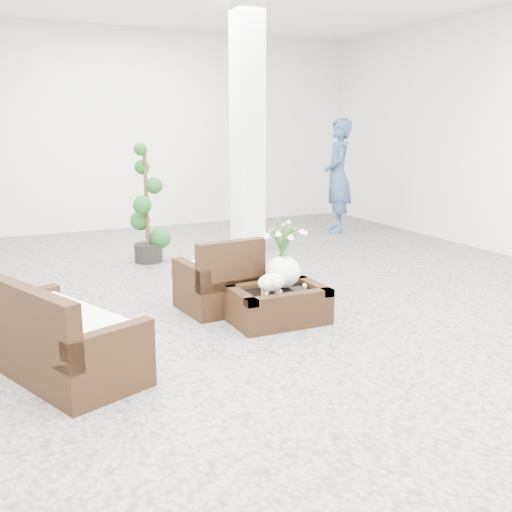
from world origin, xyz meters
name	(u,v)px	position (x,y,z in m)	size (l,w,h in m)	color
ground	(252,314)	(0.00, 0.00, 0.00)	(11.00, 11.00, 0.00)	gray
column	(247,132)	(1.20, 2.80, 1.75)	(0.40, 0.40, 3.50)	white
coffee_table	(278,306)	(0.13, -0.34, 0.16)	(0.90, 0.60, 0.31)	#341F0F
sheep_figurine	(272,284)	(0.01, -0.44, 0.42)	(0.28, 0.23, 0.21)	white
planter_narcissus	(283,247)	(0.23, -0.24, 0.71)	(0.44, 0.44, 0.80)	white
tealight	(304,285)	(0.43, -0.32, 0.33)	(0.04, 0.04, 0.03)	white
armchair	(218,273)	(-0.25, 0.29, 0.39)	(0.72, 0.69, 0.77)	#341F0F
loveseat	(61,326)	(-1.92, -0.71, 0.38)	(1.43, 0.69, 0.76)	#341F0F
topiary	(147,205)	(-0.36, 2.68, 0.80)	(0.43, 0.43, 1.60)	#164416
shopper	(338,176)	(3.26, 3.58, 0.98)	(0.71, 0.47, 1.96)	#334E72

